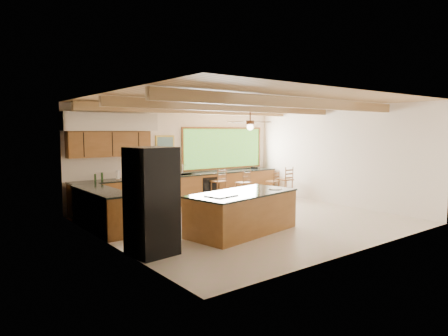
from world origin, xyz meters
TOP-DOWN VIEW (x-y plane):
  - ground at (0.00, 0.00)m, footprint 7.20×7.20m
  - room_shell at (-0.17, 0.65)m, footprint 7.27×6.54m
  - counter_run at (-0.82, 2.52)m, footprint 7.12×3.10m
  - island at (-0.89, -0.83)m, footprint 2.76×1.65m
  - refrigerator at (-3.22, -1.04)m, footprint 0.84×0.82m
  - bar_stool_a at (0.85, 2.31)m, footprint 0.42×0.42m
  - bar_stool_b at (1.52, 1.90)m, footprint 0.38×0.38m
  - bar_stool_c at (2.73, 1.84)m, footprint 0.36×0.36m
  - bar_stool_d at (3.04, 1.54)m, footprint 0.43×0.43m

SIDE VIEW (x-z plane):
  - ground at x=0.00m, z-range 0.00..0.00m
  - island at x=-0.89m, z-range -0.01..0.91m
  - counter_run at x=-0.82m, z-range -0.15..1.08m
  - bar_stool_c at x=2.73m, z-range 0.09..1.06m
  - bar_stool_b at x=1.52m, z-range 0.10..1.15m
  - bar_stool_d at x=3.04m, z-range 0.10..1.18m
  - bar_stool_a at x=0.85m, z-range 0.11..1.24m
  - refrigerator at x=-3.22m, z-range 0.00..1.97m
  - room_shell at x=-0.17m, z-range 0.70..3.72m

